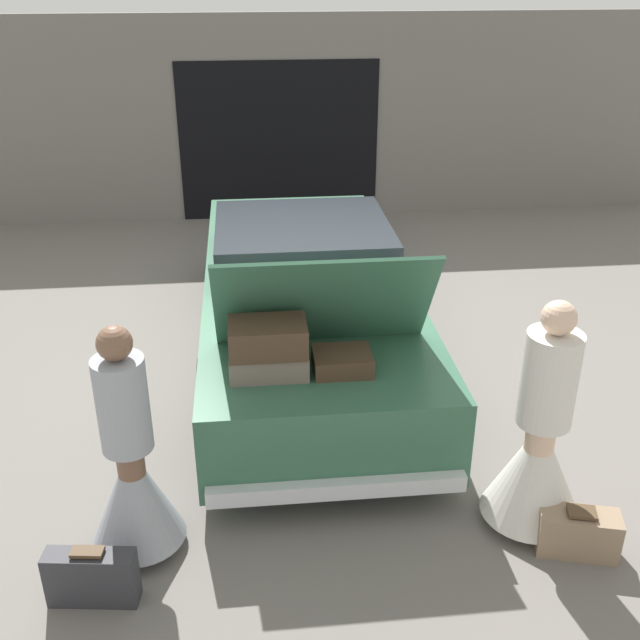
{
  "coord_description": "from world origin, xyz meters",
  "views": [
    {
      "loc": [
        -0.53,
        -6.36,
        3.49
      ],
      "look_at": [
        0.0,
        -1.31,
        0.99
      ],
      "focal_mm": 42.0,
      "sensor_mm": 36.0,
      "label": 1
    }
  ],
  "objects_px": {
    "person_right": "(538,450)",
    "suitcase_beside_left_person": "(92,577)",
    "car": "(305,298)",
    "person_left": "(132,474)",
    "suitcase_beside_right_person": "(578,533)"
  },
  "relations": [
    {
      "from": "person_right",
      "to": "suitcase_beside_left_person",
      "type": "xyz_separation_m",
      "value": [
        -2.83,
        -0.42,
        -0.4
      ]
    },
    {
      "from": "suitcase_beside_left_person",
      "to": "suitcase_beside_right_person",
      "type": "bearing_deg",
      "value": 1.79
    },
    {
      "from": "suitcase_beside_right_person",
      "to": "suitcase_beside_left_person",
      "type": "bearing_deg",
      "value": -178.21
    },
    {
      "from": "car",
      "to": "suitcase_beside_left_person",
      "type": "distance_m",
      "value": 3.34
    },
    {
      "from": "person_left",
      "to": "person_right",
      "type": "bearing_deg",
      "value": 88.9
    },
    {
      "from": "person_right",
      "to": "suitcase_beside_right_person",
      "type": "height_order",
      "value": "person_right"
    },
    {
      "from": "suitcase_beside_left_person",
      "to": "suitcase_beside_right_person",
      "type": "distance_m",
      "value": 3.03
    },
    {
      "from": "person_left",
      "to": "suitcase_beside_right_person",
      "type": "distance_m",
      "value": 2.86
    },
    {
      "from": "car",
      "to": "suitcase_beside_right_person",
      "type": "xyz_separation_m",
      "value": [
        1.5,
        -2.85,
        -0.43
      ]
    },
    {
      "from": "person_left",
      "to": "suitcase_beside_right_person",
      "type": "relative_size",
      "value": 2.94
    },
    {
      "from": "person_left",
      "to": "suitcase_beside_left_person",
      "type": "height_order",
      "value": "person_left"
    },
    {
      "from": "car",
      "to": "person_left",
      "type": "height_order",
      "value": "car"
    },
    {
      "from": "car",
      "to": "person_left",
      "type": "xyz_separation_m",
      "value": [
        -1.3,
        -2.5,
        -0.01
      ]
    },
    {
      "from": "person_right",
      "to": "suitcase_beside_left_person",
      "type": "bearing_deg",
      "value": 106.48
    },
    {
      "from": "person_right",
      "to": "suitcase_beside_left_person",
      "type": "distance_m",
      "value": 2.89
    }
  ]
}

